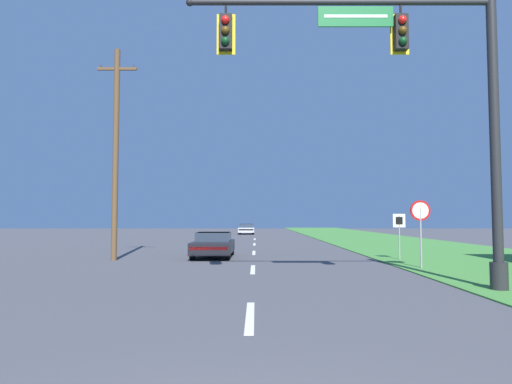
% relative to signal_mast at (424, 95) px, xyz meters
% --- Properties ---
extents(grass_verge_right, '(10.00, 110.00, 0.04)m').
position_rel_signal_mast_xyz_m(grass_verge_right, '(5.99, 20.95, -5.11)').
color(grass_verge_right, '#428438').
rests_on(grass_verge_right, ground).
extents(road_center_line, '(0.16, 34.80, 0.01)m').
position_rel_signal_mast_xyz_m(road_center_line, '(-4.51, 12.95, -5.13)').
color(road_center_line, silver).
rests_on(road_center_line, ground).
extents(signal_mast, '(8.38, 0.47, 8.49)m').
position_rel_signal_mast_xyz_m(signal_mast, '(0.00, 0.00, 0.00)').
color(signal_mast, '#232326').
rests_on(signal_mast, grass_verge_right).
extents(car_ahead, '(1.85, 4.33, 1.19)m').
position_rel_signal_mast_xyz_m(car_ahead, '(-6.45, 10.25, -4.53)').
color(car_ahead, black).
rests_on(car_ahead, ground).
extents(far_car, '(1.82, 4.48, 1.19)m').
position_rel_signal_mast_xyz_m(far_car, '(-5.52, 41.88, -4.53)').
color(far_car, black).
rests_on(far_car, ground).
extents(stop_sign, '(0.76, 0.07, 2.50)m').
position_rel_signal_mast_xyz_m(stop_sign, '(1.76, 5.19, -3.27)').
color(stop_sign, gray).
rests_on(stop_sign, grass_verge_right).
extents(route_sign_post, '(0.55, 0.06, 2.03)m').
position_rel_signal_mast_xyz_m(route_sign_post, '(2.01, 8.57, -3.60)').
color(route_sign_post, gray).
rests_on(route_sign_post, grass_verge_right).
extents(utility_pole_near, '(1.80, 0.26, 9.60)m').
position_rel_signal_mast_xyz_m(utility_pole_near, '(-10.75, 8.60, -0.17)').
color(utility_pole_near, brown).
rests_on(utility_pole_near, ground).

